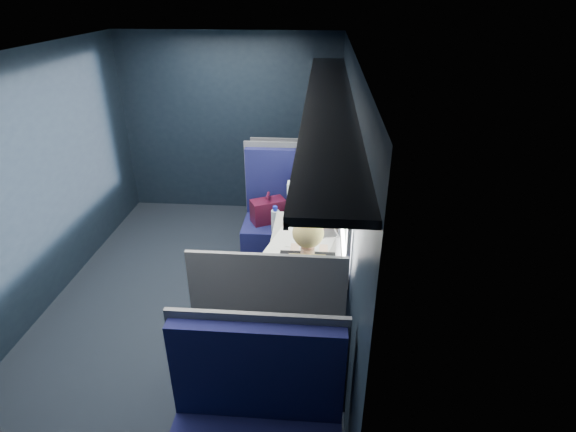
# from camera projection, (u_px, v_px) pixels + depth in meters

# --- Properties ---
(ground) EXTENTS (2.80, 4.20, 0.01)m
(ground) POSITION_uv_depth(u_px,v_px,m) (198.00, 298.00, 4.45)
(ground) COLOR black
(room_shell) EXTENTS (3.00, 4.40, 2.40)m
(room_shell) POSITION_uv_depth(u_px,v_px,m) (184.00, 157.00, 3.77)
(room_shell) COLOR black
(room_shell) RESTS_ON ground
(table) EXTENTS (0.62, 1.00, 0.74)m
(table) POSITION_uv_depth(u_px,v_px,m) (303.00, 245.00, 4.07)
(table) COLOR #54565E
(table) RESTS_ON ground
(seat_bay_near) EXTENTS (1.04, 0.62, 1.26)m
(seat_bay_near) POSITION_uv_depth(u_px,v_px,m) (288.00, 222.00, 4.97)
(seat_bay_near) COLOR #0D0E3C
(seat_bay_near) RESTS_ON ground
(seat_bay_far) EXTENTS (1.04, 0.62, 1.26)m
(seat_bay_far) POSITION_uv_depth(u_px,v_px,m) (273.00, 330.00, 3.43)
(seat_bay_far) COLOR #0D0E3C
(seat_bay_far) RESTS_ON ground
(seat_row_front) EXTENTS (1.04, 0.51, 1.16)m
(seat_row_front) POSITION_uv_depth(u_px,v_px,m) (295.00, 190.00, 5.80)
(seat_row_front) COLOR #0D0E3C
(seat_row_front) RESTS_ON ground
(man) EXTENTS (0.53, 0.56, 1.32)m
(man) POSITION_uv_depth(u_px,v_px,m) (312.00, 206.00, 4.66)
(man) COLOR black
(man) RESTS_ON ground
(woman) EXTENTS (0.53, 0.56, 1.32)m
(woman) POSITION_uv_depth(u_px,v_px,m) (307.00, 285.00, 3.41)
(woman) COLOR black
(woman) RESTS_ON ground
(papers) EXTENTS (0.70, 0.87, 0.01)m
(papers) POSITION_uv_depth(u_px,v_px,m) (303.00, 240.00, 3.99)
(papers) COLOR white
(papers) RESTS_ON table
(laptop) EXTENTS (0.32, 0.38, 0.24)m
(laptop) POSITION_uv_depth(u_px,v_px,m) (326.00, 224.00, 4.12)
(laptop) COLOR silver
(laptop) RESTS_ON table
(bottle_small) EXTENTS (0.06, 0.06, 0.21)m
(bottle_small) POSITION_uv_depth(u_px,v_px,m) (331.00, 209.00, 4.35)
(bottle_small) COLOR silver
(bottle_small) RESTS_ON table
(cup) EXTENTS (0.08, 0.08, 0.10)m
(cup) POSITION_uv_depth(u_px,v_px,m) (331.00, 213.00, 4.36)
(cup) COLOR white
(cup) RESTS_ON table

